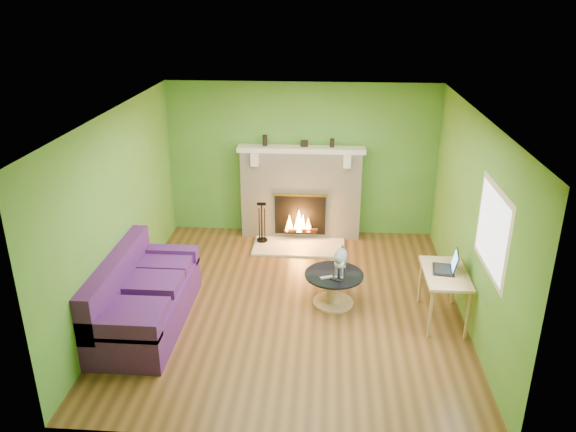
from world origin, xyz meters
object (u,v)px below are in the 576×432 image
at_px(sofa, 141,299).
at_px(cat, 341,260).
at_px(desk, 445,278).
at_px(coffee_table, 334,286).

bearing_deg(sofa, cat, 16.08).
relative_size(sofa, desk, 2.23).
distance_m(sofa, desk, 3.83).
bearing_deg(cat, sofa, -156.89).
distance_m(sofa, coffee_table, 2.51).
relative_size(coffee_table, cat, 1.29).
bearing_deg(desk, cat, 164.99).
height_order(sofa, desk, sofa).
bearing_deg(desk, sofa, -174.45).
distance_m(desk, cat, 1.35).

